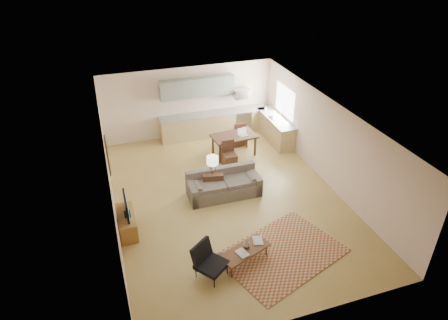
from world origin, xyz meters
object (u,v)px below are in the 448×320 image
object	(u,v)px
tv_credenza	(127,223)
sofa	(224,184)
console_table	(213,183)
coffee_table	(245,256)
dining_table	(234,145)
armchair	(212,262)

from	to	relation	value
tv_credenza	sofa	bearing A→B (deg)	14.34
console_table	sofa	bearing A→B (deg)	-29.86
sofa	coffee_table	xyz separation A→B (m)	(-0.40, -2.81, -0.20)
console_table	tv_credenza	bearing A→B (deg)	-149.44
coffee_table	console_table	distance (m)	3.05
dining_table	armchair	bearing A→B (deg)	-119.37
tv_credenza	dining_table	bearing A→B (deg)	36.24
sofa	dining_table	size ratio (longest dim) A/B	1.47
tv_credenza	console_table	size ratio (longest dim) A/B	1.64
tv_credenza	console_table	bearing A→B (deg)	20.28
coffee_table	armchair	world-z (taller)	armchair
sofa	tv_credenza	distance (m)	3.06
armchair	sofa	bearing A→B (deg)	29.82
sofa	tv_credenza	world-z (taller)	sofa
sofa	coffee_table	world-z (taller)	sofa
coffee_table	armchair	size ratio (longest dim) A/B	1.54
coffee_table	dining_table	world-z (taller)	dining_table
armchair	tv_credenza	bearing A→B (deg)	90.03
sofa	armchair	xyz separation A→B (m)	(-1.29, -2.99, 0.02)
armchair	tv_credenza	world-z (taller)	armchair
armchair	tv_credenza	size ratio (longest dim) A/B	0.71
coffee_table	dining_table	xyz separation A→B (m)	(1.51, 5.04, 0.20)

